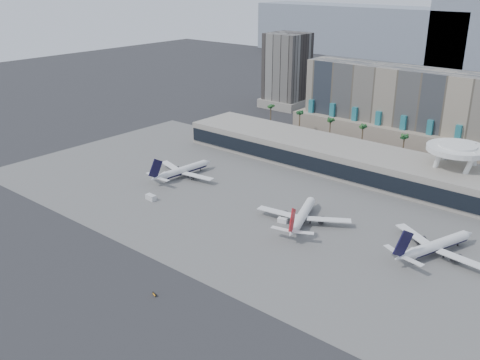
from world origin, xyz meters
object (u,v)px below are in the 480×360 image
Objects in this scene: taxiway_sign at (154,294)px; airliner_left at (183,170)px; service_vehicle_a at (151,197)px; service_vehicle_b at (283,220)px; airliner_centre at (302,215)px; airliner_right at (436,246)px.

airliner_left is at bearing 144.40° from taxiway_sign.
service_vehicle_b is (56.39, 18.45, -0.23)m from service_vehicle_a.
airliner_centre is 9.96× the size of service_vehicle_b.
airliner_left reaches higher than service_vehicle_a.
airliner_right is at bearing 19.96° from service_vehicle_a.
service_vehicle_a is (-111.82, -31.83, -2.29)m from airliner_right.
service_vehicle_b is at bearing 22.19° from service_vehicle_a.
airliner_right is 7.85× the size of service_vehicle_a.
service_vehicle_a is at bearing -179.84° from airliner_centre.
service_vehicle_a is at bearing -66.62° from airliner_left.
airliner_left is 10.07× the size of service_vehicle_b.
airliner_right is 18.83× the size of taxiway_sign.
airliner_centre is 71.17m from taxiway_sign.
airliner_left is 0.98× the size of airliner_right.
service_vehicle_a is (-62.53, -22.95, -2.19)m from airliner_centre.
airliner_left is 1.01× the size of airliner_centre.
airliner_left reaches higher than service_vehicle_b.
airliner_right reaches higher than airliner_centre.
service_vehicle_b is at bearing -3.93° from airliner_left.
taxiway_sign is (-6.28, -70.83, -2.93)m from airliner_centre.
service_vehicle_b is (-55.44, -13.38, -2.52)m from airliner_right.
taxiway_sign is (-55.58, -79.72, -3.03)m from airliner_right.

